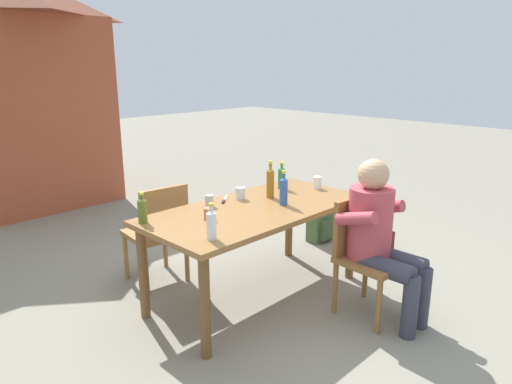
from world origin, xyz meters
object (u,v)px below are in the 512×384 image
(bottle_clear, at_px, (211,224))
(bottle_amber, at_px, (270,182))
(cup_terracotta, at_px, (209,214))
(dining_table, at_px, (256,218))
(backpack_by_near_side, at_px, (321,221))
(person_in_white_shirt, at_px, (379,233))
(table_knife, at_px, (225,200))
(chair_near_right, at_px, (365,250))
(cup_steel, at_px, (209,201))
(brick_kiosk, at_px, (21,87))
(bottle_blue, at_px, (284,190))
(backpack_by_far_side, at_px, (377,233))
(bottle_green, at_px, (282,177))
(cup_white, at_px, (317,183))
(cup_glass, at_px, (240,193))
(bottle_olive, at_px, (142,210))
(chair_far_left, at_px, (159,229))

(bottle_clear, xyz_separation_m, bottle_amber, (0.95, 0.38, 0.03))
(cup_terracotta, bearing_deg, bottle_amber, 5.75)
(dining_table, distance_m, backpack_by_near_side, 1.48)
(person_in_white_shirt, distance_m, table_knife, 1.24)
(chair_near_right, bearing_deg, cup_steel, 122.89)
(person_in_white_shirt, xyz_separation_m, brick_kiosk, (-0.62, 4.82, 0.88))
(person_in_white_shirt, bearing_deg, bottle_blue, 105.69)
(person_in_white_shirt, height_order, brick_kiosk, brick_kiosk)
(backpack_by_far_side, bearing_deg, chair_near_right, -154.52)
(bottle_green, distance_m, cup_terracotta, 1.02)
(backpack_by_far_side, bearing_deg, bottle_amber, 165.13)
(bottle_blue, height_order, cup_white, bottle_blue)
(bottle_green, bearing_deg, cup_white, -45.85)
(cup_terracotta, relative_size, backpack_by_far_side, 0.21)
(cup_glass, distance_m, backpack_by_near_side, 1.42)
(chair_near_right, relative_size, person_in_white_shirt, 0.74)
(dining_table, xyz_separation_m, bottle_green, (0.55, 0.23, 0.19))
(cup_glass, bearing_deg, brick_kiosk, 94.36)
(table_knife, bearing_deg, backpack_by_far_side, -19.11)
(cup_steel, bearing_deg, backpack_by_near_side, 3.74)
(bottle_olive, distance_m, backpack_by_far_side, 2.44)
(bottle_green, bearing_deg, bottle_blue, -136.66)
(cup_white, bearing_deg, table_knife, 159.11)
(bottle_blue, bearing_deg, bottle_amber, 69.96)
(chair_near_right, xyz_separation_m, cup_white, (0.36, 0.73, 0.32))
(cup_glass, bearing_deg, table_knife, 148.17)
(bottle_olive, distance_m, brick_kiosk, 3.79)
(bottle_olive, bearing_deg, person_in_white_shirt, -43.36)
(bottle_green, relative_size, brick_kiosk, 0.08)
(bottle_olive, distance_m, cup_steel, 0.57)
(dining_table, xyz_separation_m, cup_terracotta, (-0.45, 0.03, 0.13))
(dining_table, xyz_separation_m, chair_far_left, (-0.41, 0.73, -0.17))
(bottle_amber, xyz_separation_m, brick_kiosk, (-0.49, 3.88, 0.65))
(cup_glass, xyz_separation_m, backpack_by_near_side, (1.29, 0.13, -0.58))
(bottle_green, height_order, cup_steel, bottle_green)
(brick_kiosk, bearing_deg, bottle_blue, -84.20)
(cup_white, relative_size, backpack_by_far_side, 0.26)
(bottle_clear, bearing_deg, chair_far_left, 74.99)
(bottle_clear, xyz_separation_m, table_knife, (0.64, 0.59, -0.10))
(cup_glass, bearing_deg, chair_near_right, -70.71)
(person_in_white_shirt, distance_m, backpack_by_far_side, 1.33)
(bottle_clear, height_order, backpack_by_near_side, bottle_clear)
(backpack_by_near_side, bearing_deg, cup_glass, -174.27)
(dining_table, bearing_deg, cup_steel, 131.75)
(chair_far_left, distance_m, cup_terracotta, 0.76)
(dining_table, bearing_deg, table_knife, 98.20)
(person_in_white_shirt, distance_m, brick_kiosk, 4.94)
(bottle_blue, height_order, bottle_green, bottle_blue)
(brick_kiosk, bearing_deg, chair_far_left, -93.33)
(person_in_white_shirt, bearing_deg, cup_white, 66.41)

